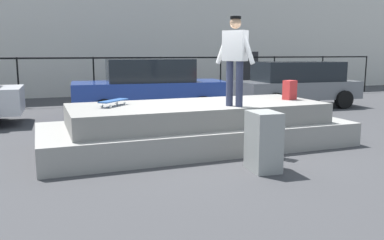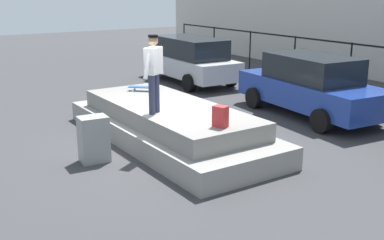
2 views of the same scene
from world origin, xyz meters
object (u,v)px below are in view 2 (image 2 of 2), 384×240
at_px(skateboard, 143,87).
at_px(backpack, 220,116).
at_px(skateboarder, 154,68).
at_px(car_blue_sedan_mid, 311,85).
at_px(utility_box, 94,139).
at_px(car_silver_hatchback_near, 190,59).

distance_m(skateboard, backpack, 3.92).
bearing_deg(skateboarder, car_blue_sedan_mid, 93.02).
relative_size(skateboard, utility_box, 0.69).
height_order(backpack, utility_box, backpack).
relative_size(backpack, car_silver_hatchback_near, 0.09).
xyz_separation_m(skateboarder, skateboard, (-2.22, 0.88, -0.91)).
bearing_deg(car_blue_sedan_mid, skateboarder, -86.98).
distance_m(backpack, utility_box, 2.77).
relative_size(skateboarder, car_blue_sedan_mid, 0.35).
height_order(skateboard, car_blue_sedan_mid, car_blue_sedan_mid).
height_order(car_silver_hatchback_near, utility_box, car_silver_hatchback_near).
bearing_deg(skateboard, car_blue_sedan_mid, 66.34).
relative_size(car_blue_sedan_mid, utility_box, 4.97).
distance_m(skateboarder, utility_box, 2.00).
bearing_deg(car_silver_hatchback_near, backpack, -29.53).
distance_m(skateboard, utility_box, 3.11).
bearing_deg(car_silver_hatchback_near, car_blue_sedan_mid, 1.62).
bearing_deg(skateboard, skateboarder, -21.51).
relative_size(skateboard, car_silver_hatchback_near, 0.14).
bearing_deg(car_silver_hatchback_near, skateboard, -45.75).
distance_m(backpack, car_blue_sedan_mid, 5.13).
xyz_separation_m(car_blue_sedan_mid, utility_box, (0.12, -6.71, -0.39)).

